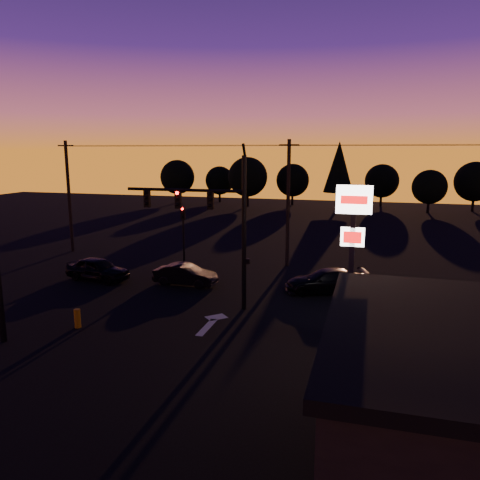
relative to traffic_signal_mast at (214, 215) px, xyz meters
The scene contains 21 objects.
ground 6.35m from the traffic_signal_mast, 88.59° to the right, with size 120.00×120.00×0.00m, color black.
lane_arrow 5.48m from the traffic_signal_mast, 75.57° to the right, with size 1.20×3.10×0.01m.
traffic_signal_mast is the anchor object (origin of this frame).
secondary_signal 9.19m from the traffic_signal_mast, 123.19° to the left, with size 0.30×0.31×4.35m.
pylon_sign 7.52m from the traffic_signal_mast, 19.36° to the right, with size 1.50×0.28×6.80m.
utility_pole_0 18.79m from the traffic_signal_mast, 147.82° to the left, with size 1.40×0.26×9.00m.
utility_pole_1 10.23m from the traffic_signal_mast, 78.16° to the left, with size 1.40×0.26×9.00m.
power_wires 10.85m from the traffic_signal_mast, 78.16° to the left, with size 36.00×1.22×0.07m.
bollard 8.35m from the traffic_signal_mast, 138.41° to the right, with size 0.30×0.30×0.90m, color #B47409.
tree_0 50.96m from the traffic_signal_mast, 115.46° to the left, with size 5.36×5.36×6.74m.
tree_1 51.54m from the traffic_signal_mast, 107.98° to the left, with size 4.54×4.54×5.71m.
tree_2 45.11m from the traffic_signal_mast, 102.68° to the left, with size 5.77×5.78×7.26m.
tree_3 48.18m from the traffic_signal_mast, 94.65° to the left, with size 4.95×4.95×6.22m.
tree_4 45.12m from the traffic_signal_mast, 86.06° to the left, with size 4.18×4.18×9.50m.
tree_5 50.84m from the traffic_signal_mast, 79.69° to the left, with size 4.95×4.95×6.22m.
tree_6 46.55m from the traffic_signal_mast, 71.06° to the left, with size 4.54×4.54×5.71m.
tree_7 51.53m from the traffic_signal_mast, 65.83° to the left, with size 5.36×5.36×6.74m.
car_left 10.31m from the traffic_signal_mast, 162.29° to the left, with size 1.72×4.28×1.46m, color black.
car_mid 6.26m from the traffic_signal_mast, 132.51° to the left, with size 1.38×3.96×1.30m, color black.
car_right 8.06m from the traffic_signal_mast, 37.19° to the left, with size 1.94×4.78×1.39m, color black.
suv_parked 12.79m from the traffic_signal_mast, 37.33° to the right, with size 2.15×4.66×1.30m, color black.
Camera 1 is at (7.72, -18.72, 8.26)m, focal length 35.00 mm.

